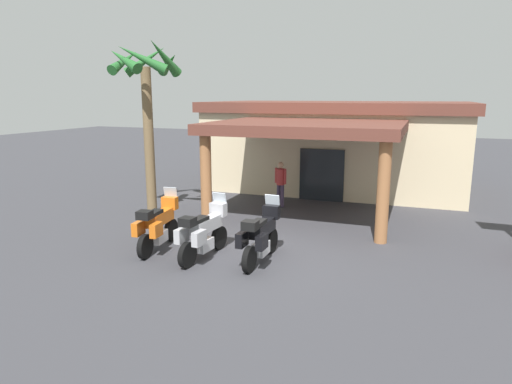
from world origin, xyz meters
TOP-DOWN VIEW (x-y plane):
  - ground_plane at (0.00, 0.00)m, footprint 80.00×80.00m
  - motel_building at (-0.09, 9.79)m, footprint 11.64×11.96m
  - motorcycle_orange at (-2.68, -0.79)m, footprint 0.77×2.21m
  - motorcycle_silver at (-1.18, -0.93)m, footprint 0.73×2.21m
  - motorcycle_black at (0.31, -0.63)m, footprint 0.70×2.21m
  - pedestrian at (-1.19, 5.23)m, footprint 0.50×0.32m
  - palm_tree_roadside at (-4.93, 2.17)m, footprint 2.45×2.53m

SIDE VIEW (x-z plane):
  - ground_plane at x=0.00m, z-range 0.00..0.00m
  - motorcycle_orange at x=-2.68m, z-range -0.11..1.50m
  - motorcycle_silver at x=-1.18m, z-range -0.11..1.50m
  - motorcycle_black at x=0.31m, z-range -0.11..1.50m
  - pedestrian at x=-1.19m, z-range 0.14..1.88m
  - motel_building at x=-0.09m, z-range 0.06..3.98m
  - palm_tree_roadside at x=-4.93m, z-range 1.43..7.47m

